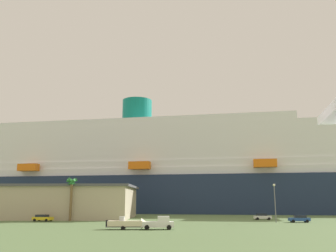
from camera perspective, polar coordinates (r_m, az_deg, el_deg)
The scene contains 10 objects.
ground_plane at distance 113.61m, azimuth -2.53°, elevation -13.86°, with size 600.00×600.00×0.00m, color #567042.
cruise_ship at distance 154.31m, azimuth 5.75°, elevation -7.52°, with size 238.23×58.82×57.51m.
terminal_building at distance 111.22m, azimuth -16.50°, elevation -11.13°, with size 44.70×31.03×9.02m.
pickup_truck at distance 65.67m, azimuth -1.38°, elevation -14.74°, with size 5.75×2.66×2.20m.
small_boat_on_trailer at distance 65.97m, azimuth -5.97°, elevation -14.74°, with size 8.25×2.53×2.15m.
palm_tree at distance 95.30m, azimuth -14.62°, elevation -9.19°, with size 3.03×2.72×10.40m.
street_lamp at distance 89.00m, azimuth 16.12°, elevation -10.52°, with size 0.56×0.56×8.64m.
parked_car_blue_suv at distance 91.26m, azimuth 19.59°, elevation -13.30°, with size 4.65×2.04×1.58m.
parked_car_yellow_taxi at distance 95.57m, azimuth -18.75°, elevation -13.24°, with size 5.05×2.81×1.58m.
parked_car_white_van at distance 100.99m, azimuth 14.33°, elevation -13.36°, with size 4.50×2.14×1.58m.
Camera 1 is at (14.08, -82.63, 4.83)m, focal length 39.56 mm.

